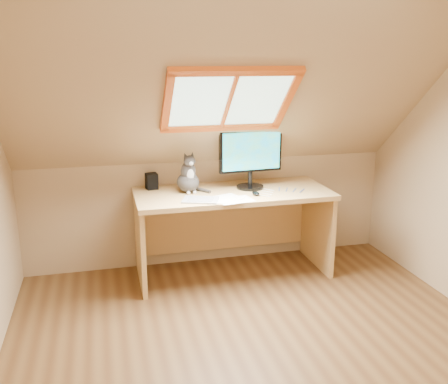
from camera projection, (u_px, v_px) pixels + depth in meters
name	position (u px, v px, depth m)	size (l,w,h in m)	color
ground	(267.00, 359.00, 3.33)	(3.50, 3.50, 0.00)	brown
room_shell	(278.00, 151.00, 2.86)	(3.52, 3.52, 2.41)	tan
desk	(231.00, 214.00, 4.57)	(1.73, 0.76, 0.79)	tan
monitor	(251.00, 155.00, 4.45)	(0.58, 0.25, 0.54)	black
cat	(188.00, 177.00, 4.38)	(0.23, 0.26, 0.37)	#423D3A
desk_speaker	(152.00, 181.00, 4.49)	(0.10, 0.10, 0.14)	black
graphics_tablet	(201.00, 200.00, 4.15)	(0.29, 0.21, 0.01)	#B2B2B7
mouse	(256.00, 193.00, 4.30)	(0.06, 0.10, 0.03)	black
papers	(233.00, 199.00, 4.18)	(0.35, 0.30, 0.01)	white
cables	(281.00, 191.00, 4.43)	(0.51, 0.26, 0.01)	silver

